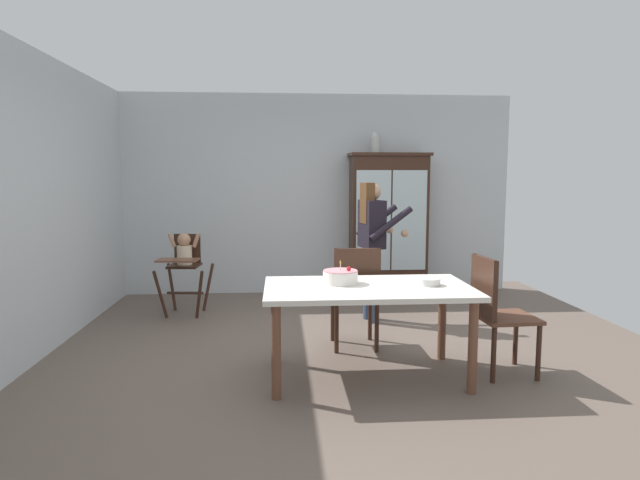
# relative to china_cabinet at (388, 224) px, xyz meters

# --- Properties ---
(ground_plane) EXTENTS (6.24, 6.24, 0.00)m
(ground_plane) POSITION_rel_china_cabinet_xyz_m (-0.94, -2.37, -0.96)
(ground_plane) COLOR #66564C
(wall_back) EXTENTS (5.32, 0.06, 2.70)m
(wall_back) POSITION_rel_china_cabinet_xyz_m (-0.94, 0.26, 0.39)
(wall_back) COLOR silver
(wall_back) RESTS_ON ground_plane
(wall_left) EXTENTS (0.06, 5.32, 2.70)m
(wall_left) POSITION_rel_china_cabinet_xyz_m (-3.57, -2.37, 0.39)
(wall_left) COLOR silver
(wall_left) RESTS_ON ground_plane
(china_cabinet) EXTENTS (1.07, 0.48, 1.90)m
(china_cabinet) POSITION_rel_china_cabinet_xyz_m (0.00, 0.00, 0.00)
(china_cabinet) COLOR #382116
(china_cabinet) RESTS_ON ground_plane
(ceramic_vase) EXTENTS (0.13, 0.13, 0.27)m
(ceramic_vase) POSITION_rel_china_cabinet_xyz_m (-0.19, 0.00, 1.06)
(ceramic_vase) COLOR #B2B7B2
(ceramic_vase) RESTS_ON china_cabinet
(high_chair_with_toddler) EXTENTS (0.62, 0.72, 0.95)m
(high_chair_with_toddler) POSITION_rel_china_cabinet_xyz_m (-2.55, -0.88, -0.30)
(high_chair_with_toddler) COLOR #382116
(high_chair_with_toddler) RESTS_ON ground_plane
(adult_person) EXTENTS (0.58, 0.56, 1.53)m
(adult_person) POSITION_rel_china_cabinet_xyz_m (-0.44, -1.32, 0.01)
(adult_person) COLOR #33425B
(adult_person) RESTS_ON ground_plane
(dining_table) EXTENTS (1.62, 0.93, 0.74)m
(dining_table) POSITION_rel_china_cabinet_xyz_m (-0.76, -3.00, -0.31)
(dining_table) COLOR silver
(dining_table) RESTS_ON ground_plane
(birthday_cake) EXTENTS (0.28, 0.28, 0.19)m
(birthday_cake) POSITION_rel_china_cabinet_xyz_m (-0.96, -2.88, -0.16)
(birthday_cake) COLOR white
(birthday_cake) RESTS_ON dining_table
(serving_bowl) EXTENTS (0.18, 0.18, 0.05)m
(serving_bowl) POSITION_rel_china_cabinet_xyz_m (-0.27, -3.00, -0.19)
(serving_bowl) COLOR silver
(serving_bowl) RESTS_ON dining_table
(dining_chair_far_side) EXTENTS (0.44, 0.44, 0.96)m
(dining_chair_far_side) POSITION_rel_china_cabinet_xyz_m (-0.76, -2.31, -0.40)
(dining_chair_far_side) COLOR #382116
(dining_chair_far_side) RESTS_ON ground_plane
(dining_chair_right_end) EXTENTS (0.46, 0.46, 0.96)m
(dining_chair_right_end) POSITION_rel_china_cabinet_xyz_m (0.27, -3.00, -0.40)
(dining_chair_right_end) COLOR #382116
(dining_chair_right_end) RESTS_ON ground_plane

